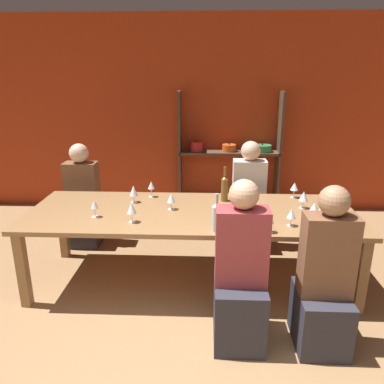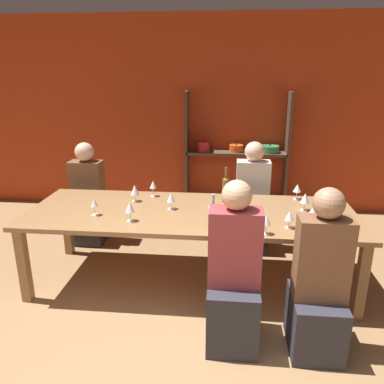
{
  "view_description": "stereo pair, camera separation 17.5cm",
  "coord_description": "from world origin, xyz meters",
  "px_view_note": "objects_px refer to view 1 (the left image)",
  "views": [
    {
      "loc": [
        0.22,
        -1.53,
        1.94
      ],
      "look_at": [
        0.08,
        1.78,
        0.88
      ],
      "focal_mm": 35.0,
      "sensor_mm": 36.0,
      "label": 1
    },
    {
      "loc": [
        0.39,
        -1.52,
        1.94
      ],
      "look_at": [
        0.08,
        1.78,
        0.88
      ],
      "focal_mm": 35.0,
      "sensor_mm": 36.0,
      "label": 2
    }
  ],
  "objects_px": {
    "wine_bottle_dark": "(216,216)",
    "wine_glass_empty_b": "(134,191)",
    "wine_glass_white_a": "(291,214)",
    "person_far_a": "(248,208)",
    "wine_glass_red_a": "(151,186)",
    "person_near_a": "(323,289)",
    "person_far_b": "(84,207)",
    "cell_phone": "(335,231)",
    "wine_glass_red_c": "(270,219)",
    "wine_glass_red_f": "(94,205)",
    "dining_table": "(192,217)",
    "wine_glass_white_b": "(304,197)",
    "person_near_b": "(240,284)",
    "wine_glass_empty_c": "(294,187)",
    "wine_glass_red_d": "(314,207)",
    "wine_bottle_green": "(225,188)",
    "wine_glass_red_e": "(132,209)",
    "shelf_unit": "(229,169)",
    "wine_glass_empty_a": "(320,212)"
  },
  "relations": [
    {
      "from": "wine_glass_red_a",
      "to": "wine_glass_empty_b",
      "type": "relative_size",
      "value": 0.97
    },
    {
      "from": "dining_table",
      "to": "wine_glass_red_d",
      "type": "height_order",
      "value": "wine_glass_red_d"
    },
    {
      "from": "wine_glass_white_b",
      "to": "wine_glass_red_f",
      "type": "distance_m",
      "value": 1.9
    },
    {
      "from": "person_near_b",
      "to": "person_far_b",
      "type": "height_order",
      "value": "person_near_b"
    },
    {
      "from": "wine_glass_red_e",
      "to": "wine_glass_red_c",
      "type": "bearing_deg",
      "value": -8.23
    },
    {
      "from": "person_near_b",
      "to": "wine_glass_empty_c",
      "type": "bearing_deg",
      "value": 63.07
    },
    {
      "from": "shelf_unit",
      "to": "person_near_a",
      "type": "distance_m",
      "value": 2.85
    },
    {
      "from": "wine_glass_white_b",
      "to": "person_far_a",
      "type": "relative_size",
      "value": 0.13
    },
    {
      "from": "wine_bottle_dark",
      "to": "wine_glass_empty_b",
      "type": "xyz_separation_m",
      "value": [
        -0.79,
        0.66,
        -0.01
      ]
    },
    {
      "from": "person_near_a",
      "to": "person_far_b",
      "type": "distance_m",
      "value": 2.83
    },
    {
      "from": "dining_table",
      "to": "person_far_a",
      "type": "relative_size",
      "value": 2.42
    },
    {
      "from": "wine_glass_red_d",
      "to": "wine_glass_red_a",
      "type": "bearing_deg",
      "value": 160.19
    },
    {
      "from": "cell_phone",
      "to": "wine_glass_white_b",
      "type": "bearing_deg",
      "value": 103.03
    },
    {
      "from": "wine_glass_empty_a",
      "to": "person_near_a",
      "type": "relative_size",
      "value": 0.12
    },
    {
      "from": "wine_glass_red_d",
      "to": "person_far_a",
      "type": "distance_m",
      "value": 1.12
    },
    {
      "from": "wine_bottle_dark",
      "to": "person_near_b",
      "type": "bearing_deg",
      "value": -64.89
    },
    {
      "from": "wine_glass_white_a",
      "to": "wine_glass_red_d",
      "type": "distance_m",
      "value": 0.28
    },
    {
      "from": "dining_table",
      "to": "wine_glass_red_e",
      "type": "distance_m",
      "value": 0.6
    },
    {
      "from": "wine_bottle_green",
      "to": "wine_glass_empty_b",
      "type": "height_order",
      "value": "wine_bottle_green"
    },
    {
      "from": "wine_glass_red_a",
      "to": "wine_glass_red_c",
      "type": "distance_m",
      "value": 1.35
    },
    {
      "from": "person_near_b",
      "to": "person_far_a",
      "type": "bearing_deg",
      "value": 82.34
    },
    {
      "from": "dining_table",
      "to": "wine_bottle_dark",
      "type": "bearing_deg",
      "value": -64.01
    },
    {
      "from": "person_far_b",
      "to": "person_near_b",
      "type": "bearing_deg",
      "value": 135.63
    },
    {
      "from": "wine_glass_red_d",
      "to": "person_near_a",
      "type": "height_order",
      "value": "person_near_a"
    },
    {
      "from": "wine_glass_white_a",
      "to": "person_far_a",
      "type": "xyz_separation_m",
      "value": [
        -0.23,
        1.13,
        -0.37
      ]
    },
    {
      "from": "person_far_a",
      "to": "person_near_b",
      "type": "xyz_separation_m",
      "value": [
        -0.22,
        -1.63,
        0.01
      ]
    },
    {
      "from": "wine_glass_red_c",
      "to": "person_near_b",
      "type": "height_order",
      "value": "person_near_b"
    },
    {
      "from": "dining_table",
      "to": "wine_glass_white_b",
      "type": "relative_size",
      "value": 18.25
    },
    {
      "from": "dining_table",
      "to": "person_near_b",
      "type": "bearing_deg",
      "value": -64.41
    },
    {
      "from": "wine_bottle_dark",
      "to": "person_near_a",
      "type": "height_order",
      "value": "person_near_a"
    },
    {
      "from": "person_far_a",
      "to": "person_near_a",
      "type": "bearing_deg",
      "value": 102.81
    },
    {
      "from": "wine_bottle_green",
      "to": "wine_glass_red_d",
      "type": "bearing_deg",
      "value": -30.34
    },
    {
      "from": "wine_glass_red_d",
      "to": "wine_bottle_green",
      "type": "bearing_deg",
      "value": 149.66
    },
    {
      "from": "wine_glass_empty_b",
      "to": "wine_glass_white_a",
      "type": "bearing_deg",
      "value": -20.64
    },
    {
      "from": "wine_glass_empty_a",
      "to": "person_near_a",
      "type": "distance_m",
      "value": 0.69
    },
    {
      "from": "person_near_a",
      "to": "person_far_b",
      "type": "bearing_deg",
      "value": 143.74
    },
    {
      "from": "wine_glass_red_d",
      "to": "person_far_b",
      "type": "height_order",
      "value": "person_far_b"
    },
    {
      "from": "dining_table",
      "to": "wine_glass_red_e",
      "type": "height_order",
      "value": "wine_glass_red_e"
    },
    {
      "from": "wine_glass_red_c",
      "to": "wine_glass_red_f",
      "type": "height_order",
      "value": "wine_glass_red_c"
    },
    {
      "from": "dining_table",
      "to": "wine_glass_white_a",
      "type": "xyz_separation_m",
      "value": [
        0.83,
        -0.31,
        0.17
      ]
    },
    {
      "from": "wine_bottle_dark",
      "to": "wine_glass_white_b",
      "type": "distance_m",
      "value": 0.99
    },
    {
      "from": "wine_glass_empty_a",
      "to": "wine_glass_white_b",
      "type": "bearing_deg",
      "value": 96.77
    },
    {
      "from": "wine_glass_white_b",
      "to": "wine_glass_red_a",
      "type": "bearing_deg",
      "value": 169.44
    },
    {
      "from": "shelf_unit",
      "to": "person_far_a",
      "type": "height_order",
      "value": "shelf_unit"
    },
    {
      "from": "wine_glass_red_e",
      "to": "person_far_a",
      "type": "xyz_separation_m",
      "value": [
        1.1,
        1.1,
        -0.39
      ]
    },
    {
      "from": "wine_glass_red_c",
      "to": "wine_glass_white_b",
      "type": "bearing_deg",
      "value": 54.9
    },
    {
      "from": "cell_phone",
      "to": "person_far_a",
      "type": "bearing_deg",
      "value": 114.06
    },
    {
      "from": "wine_bottle_green",
      "to": "wine_glass_empty_c",
      "type": "height_order",
      "value": "wine_bottle_green"
    },
    {
      "from": "wine_glass_red_e",
      "to": "wine_glass_white_b",
      "type": "distance_m",
      "value": 1.58
    },
    {
      "from": "wine_glass_empty_a",
      "to": "wine_glass_red_d",
      "type": "xyz_separation_m",
      "value": [
        -0.02,
        0.12,
        -0.0
      ]
    }
  ]
}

